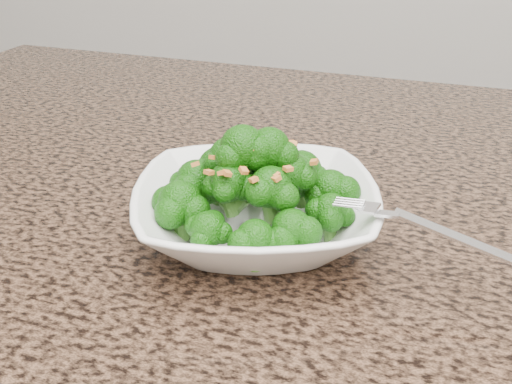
% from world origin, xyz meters
% --- Properties ---
extents(granite_counter, '(1.64, 1.04, 0.03)m').
position_xyz_m(granite_counter, '(0.00, 0.30, 0.89)').
color(granite_counter, brown).
rests_on(granite_counter, cabinet).
extents(bowl, '(0.29, 0.29, 0.06)m').
position_xyz_m(bowl, '(-0.08, 0.21, 0.93)').
color(bowl, white).
rests_on(bowl, granite_counter).
extents(broccoli_pile, '(0.20, 0.20, 0.08)m').
position_xyz_m(broccoli_pile, '(-0.08, 0.21, 0.99)').
color(broccoli_pile, '#165D0A').
rests_on(broccoli_pile, bowl).
extents(garlic_topping, '(0.12, 0.12, 0.01)m').
position_xyz_m(garlic_topping, '(-0.08, 0.21, 1.03)').
color(garlic_topping, orange).
rests_on(garlic_topping, broccoli_pile).
extents(fork, '(0.17, 0.04, 0.01)m').
position_xyz_m(fork, '(0.05, 0.19, 0.96)').
color(fork, silver).
rests_on(fork, bowl).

